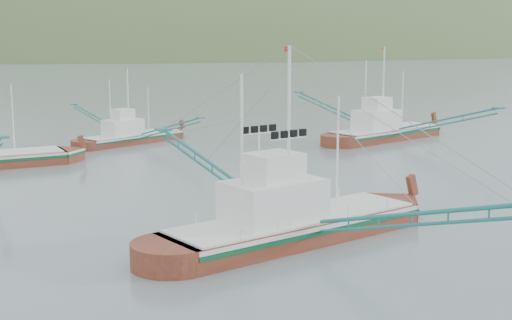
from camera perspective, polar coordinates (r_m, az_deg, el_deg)
ground at (r=43.55m, az=3.96°, el=-5.32°), size 1200.00×1200.00×0.00m
main_boat at (r=40.09m, az=2.92°, el=-3.85°), size 16.47×28.93×11.77m
bg_boat_right at (r=81.09m, az=10.22°, el=2.97°), size 15.67×27.17×11.13m
bg_boat_far at (r=78.39m, az=-9.97°, el=2.56°), size 12.25×20.86×8.70m
headland_right at (r=534.48m, az=-0.42°, el=8.55°), size 684.00×432.00×306.00m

